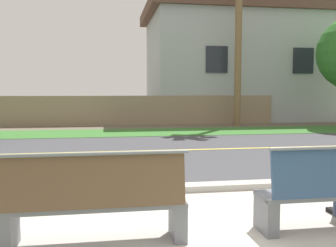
{
  "coord_description": "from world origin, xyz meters",
  "views": [
    {
      "loc": [
        -1.23,
        -3.41,
        1.59
      ],
      "look_at": [
        -0.13,
        3.46,
        1.0
      ],
      "focal_mm": 40.08,
      "sensor_mm": 36.0,
      "label": 1
    }
  ],
  "objects": [
    {
      "name": "garden_wall",
      "position": [
        0.37,
        14.51,
        0.7
      ],
      "size": [
        13.0,
        0.36,
        1.4
      ],
      "primitive_type": "cube",
      "color": "gray",
      "rests_on": "ground_plane"
    },
    {
      "name": "sidewalk_pavement",
      "position": [
        0.0,
        0.4,
        0.01
      ],
      "size": [
        44.0,
        3.6,
        0.01
      ],
      "primitive_type": "cube",
      "color": "#B7B2A8",
      "rests_on": "ground_plane"
    },
    {
      "name": "bench_left",
      "position": [
        -1.37,
        0.39,
        0.46
      ],
      "size": [
        1.88,
        0.48,
        1.01
      ],
      "color": "slate",
      "rests_on": "ground_plane"
    },
    {
      "name": "far_verge_grass",
      "position": [
        0.0,
        11.11,
        0.01
      ],
      "size": [
        48.0,
        2.8,
        0.02
      ],
      "primitive_type": "cube",
      "color": "#38702D",
      "rests_on": "ground_plane"
    },
    {
      "name": "curb_edge",
      "position": [
        0.0,
        2.35,
        0.06
      ],
      "size": [
        44.0,
        0.3,
        0.11
      ],
      "primitive_type": "cube",
      "color": "#ADA89E",
      "rests_on": "ground_plane"
    },
    {
      "name": "road_centre_line",
      "position": [
        0.0,
        6.5,
        0.01
      ],
      "size": [
        48.0,
        0.14,
        0.01
      ],
      "primitive_type": "cube",
      "color": "#E0CC4C",
      "rests_on": "ground_plane"
    },
    {
      "name": "house_across_street",
      "position": [
        6.34,
        17.71,
        3.22
      ],
      "size": [
        10.92,
        6.91,
        6.34
      ],
      "color": "#A3ADB2",
      "rests_on": "ground_plane"
    },
    {
      "name": "street_asphalt",
      "position": [
        0.0,
        6.5,
        0.0
      ],
      "size": [
        52.0,
        8.0,
        0.01
      ],
      "primitive_type": "cube",
      "color": "#424247",
      "rests_on": "ground_plane"
    },
    {
      "name": "ground_plane",
      "position": [
        0.0,
        8.0,
        0.0
      ],
      "size": [
        140.0,
        140.0,
        0.0
      ],
      "primitive_type": "plane",
      "color": "#665B4C"
    }
  ]
}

